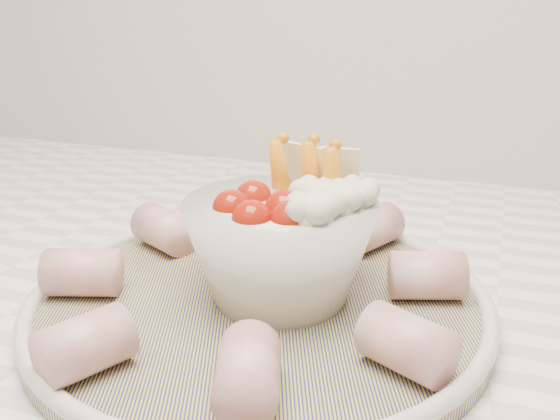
% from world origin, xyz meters
% --- Properties ---
extents(serving_platter, '(0.43, 0.43, 0.02)m').
position_xyz_m(serving_platter, '(0.12, 1.36, 0.93)').
color(serving_platter, navy).
rests_on(serving_platter, kitchen_counter).
extents(veggie_bowl, '(0.14, 0.14, 0.11)m').
position_xyz_m(veggie_bowl, '(0.13, 1.37, 0.98)').
color(veggie_bowl, white).
rests_on(veggie_bowl, serving_platter).
extents(cured_meat_rolls, '(0.30, 0.31, 0.04)m').
position_xyz_m(cured_meat_rolls, '(0.12, 1.36, 0.95)').
color(cured_meat_rolls, '#BF5763').
rests_on(cured_meat_rolls, serving_platter).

